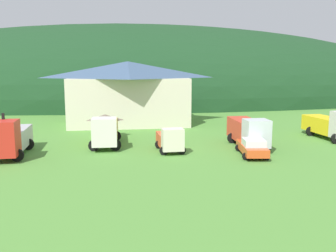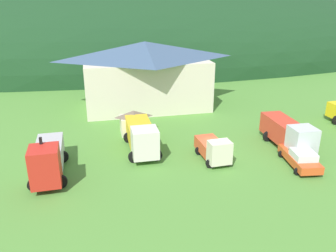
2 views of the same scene
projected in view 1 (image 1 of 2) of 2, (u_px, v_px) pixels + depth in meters
ground_plane at (174, 150)px, 36.77m from camera, size 200.00×200.00×0.00m
forested_hill_backdrop at (138, 99)px, 93.78m from camera, size 159.08×60.00×36.20m
depot_building at (128, 92)px, 53.10m from camera, size 17.47×11.24×8.81m
play_shed_cream at (105, 125)px, 43.25m from camera, size 3.11×2.47×2.65m
crane_truck_red at (10, 138)px, 33.91m from camera, size 3.17×7.80×3.57m
heavy_rig_striped at (105, 130)px, 38.45m from camera, size 3.22×7.88×3.21m
light_truck_cream at (170, 140)px, 35.90m from camera, size 2.59×4.75×2.43m
tow_truck_silver at (248, 131)px, 37.80m from camera, size 3.16×7.55×3.16m
flatbed_truck_yellow at (333, 125)px, 41.73m from camera, size 3.52×7.95×3.39m
service_pickup_orange at (252, 147)px, 34.21m from camera, size 2.90×5.35×1.66m
traffic_light_west at (4, 131)px, 32.62m from camera, size 0.20×0.32×4.12m
traffic_cone_near_pickup at (179, 145)px, 39.32m from camera, size 0.36×0.36×0.57m
traffic_cone_mid_row at (167, 145)px, 39.08m from camera, size 0.36×0.36×0.52m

